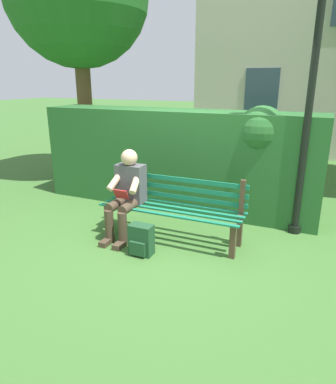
% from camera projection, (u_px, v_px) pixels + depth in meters
% --- Properties ---
extents(ground, '(60.00, 60.00, 0.00)m').
position_uv_depth(ground, '(171.00, 239.00, 4.68)').
color(ground, '#3D6B2D').
extents(park_bench, '(1.91, 0.51, 0.87)m').
position_uv_depth(park_bench, '(173.00, 206.00, 4.61)').
color(park_bench, '#4C3828').
rests_on(park_bench, ground).
extents(person_seated, '(0.44, 0.73, 1.18)m').
position_uv_depth(person_seated, '(127.00, 192.00, 4.63)').
color(person_seated, '#4C4C51').
rests_on(person_seated, ground).
extents(hedge_backdrop, '(4.58, 0.86, 1.71)m').
position_uv_depth(hedge_backdrop, '(177.00, 156.00, 5.73)').
color(hedge_backdrop, '#265B28').
rests_on(hedge_backdrop, ground).
extents(backpack, '(0.29, 0.24, 0.38)m').
position_uv_depth(backpack, '(141.00, 240.00, 4.22)').
color(backpack, '#1E4728').
rests_on(backpack, ground).
extents(lamp_post, '(0.31, 0.31, 3.82)m').
position_uv_depth(lamp_post, '(318.00, 33.00, 4.11)').
color(lamp_post, black).
rests_on(lamp_post, ground).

